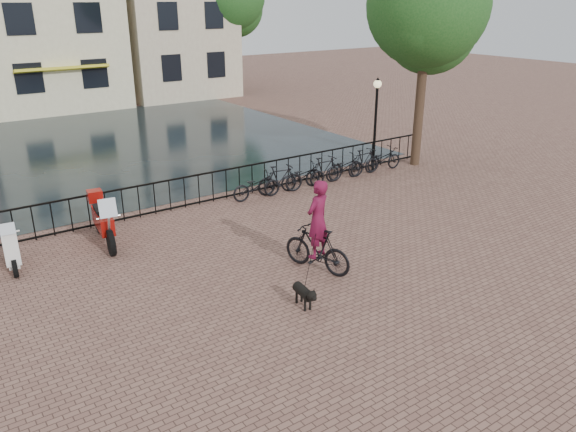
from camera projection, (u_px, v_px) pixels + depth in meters
ground at (368, 310)px, 12.04m from camera, size 100.00×100.00×0.00m
canal_water at (107, 146)px, 25.26m from camera, size 20.00×20.00×0.00m
railing at (199, 190)px, 17.97m from camera, size 20.00×0.05×1.02m
canal_house_mid at (34, 4)px, 33.08m from camera, size 8.00×9.50×11.80m
tree_near_right at (428, 5)px, 20.34m from camera, size 4.48×4.48×8.24m
lamp_post at (376, 109)px, 20.82m from camera, size 0.30×0.30×3.45m
cyclist at (317, 232)px, 13.43m from camera, size 1.13×2.05×2.70m
dog at (303, 295)px, 12.07m from camera, size 0.38×0.87×0.57m
motorcycle at (102, 215)px, 15.01m from camera, size 0.81×2.32×1.62m
scooter at (9, 240)px, 13.69m from camera, size 0.58×1.58×1.44m
parked_bike_0 at (257, 186)px, 18.49m from camera, size 1.75×0.72×0.90m
parked_bike_1 at (280, 180)px, 18.98m from camera, size 1.72×0.72×1.00m
parked_bike_2 at (303, 176)px, 19.50m from camera, size 1.77×0.80×0.90m
parked_bike_3 at (324, 170)px, 19.99m from camera, size 1.67×0.48×1.00m
parked_bike_4 at (345, 167)px, 20.51m from camera, size 1.73×0.64×0.90m
parked_bike_5 at (364, 162)px, 21.00m from camera, size 1.70×0.61×1.00m
parked_bike_6 at (383, 159)px, 21.53m from camera, size 1.74×0.68×0.90m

